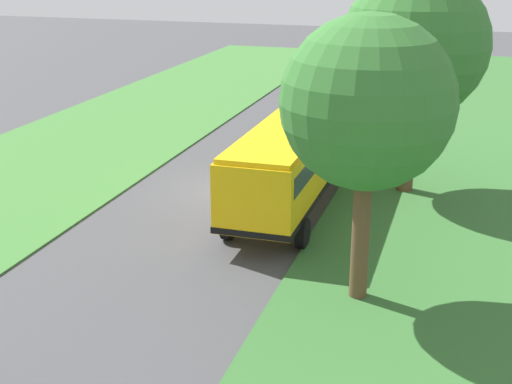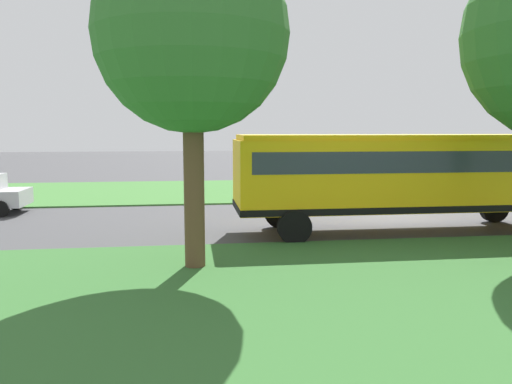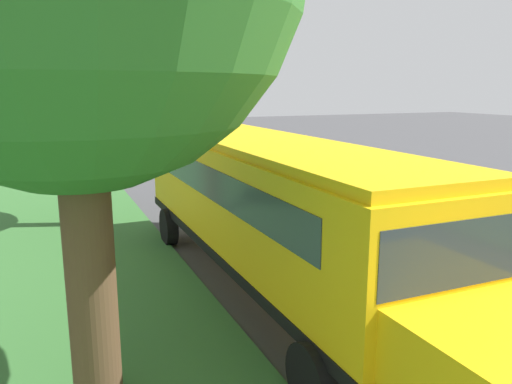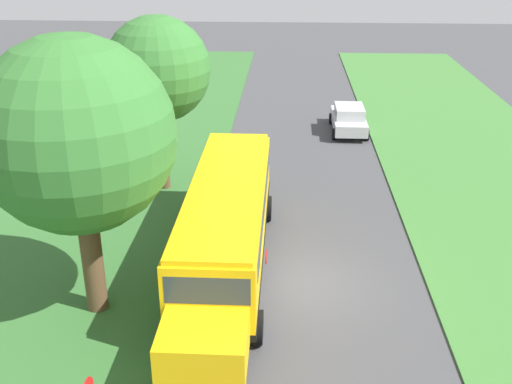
# 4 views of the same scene
# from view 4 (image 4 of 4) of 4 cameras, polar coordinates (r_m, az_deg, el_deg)

# --- Properties ---
(ground_plane) EXTENTS (120.00, 120.00, 0.00)m
(ground_plane) POSITION_cam_4_polar(r_m,az_deg,el_deg) (20.30, 4.79, -8.65)
(ground_plane) COLOR #424244
(grass_verge) EXTENTS (12.00, 80.00, 0.08)m
(grass_verge) POSITION_cam_4_polar(r_m,az_deg,el_deg) (22.27, -22.09, -7.22)
(grass_verge) COLOR #33662D
(grass_verge) RESTS_ON ground
(school_bus) EXTENTS (2.84, 12.42, 3.16)m
(school_bus) POSITION_cam_4_polar(r_m,az_deg,el_deg) (20.08, -2.83, -2.67)
(school_bus) COLOR yellow
(school_bus) RESTS_ON ground
(car_silver_nearest) EXTENTS (2.02, 4.40, 1.56)m
(car_silver_nearest) POSITION_cam_4_polar(r_m,az_deg,el_deg) (35.10, 8.84, 7.04)
(car_silver_nearest) COLOR #B7B7BC
(car_silver_nearest) RESTS_ON ground
(oak_tree_beside_bus) EXTENTS (5.50, 5.50, 8.46)m
(oak_tree_beside_bus) POSITION_cam_4_polar(r_m,az_deg,el_deg) (17.13, -16.01, 5.01)
(oak_tree_beside_bus) COLOR brown
(oak_tree_beside_bus) RESTS_ON ground
(oak_tree_roadside_mid) EXTENTS (4.46, 4.46, 7.68)m
(oak_tree_roadside_mid) POSITION_cam_4_polar(r_m,az_deg,el_deg) (25.87, -9.40, 11.44)
(oak_tree_roadside_mid) COLOR brown
(oak_tree_roadside_mid) RESTS_ON ground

